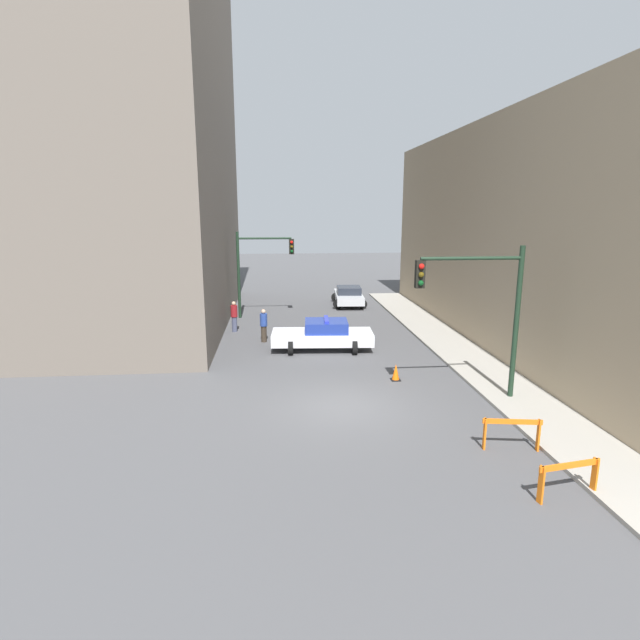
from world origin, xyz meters
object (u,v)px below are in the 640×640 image
at_px(parked_car_near, 349,296).
at_px(pedestrian_crossing, 264,325).
at_px(traffic_light_near, 485,300).
at_px(traffic_light_far, 257,262).
at_px(pedestrian_corner, 234,316).
at_px(barrier_mid, 512,429).
at_px(police_car, 323,335).
at_px(barrier_front, 569,474).
at_px(traffic_cone, 396,372).

relative_size(parked_car_near, pedestrian_crossing, 2.66).
distance_m(traffic_light_near, traffic_light_far, 16.46).
distance_m(traffic_light_far, pedestrian_crossing, 6.38).
bearing_deg(parked_car_near, pedestrian_corner, -132.08).
bearing_deg(traffic_light_far, barrier_mid, -67.40).
relative_size(police_car, barrier_front, 3.03).
height_order(traffic_light_far, barrier_front, traffic_light_far).
xyz_separation_m(traffic_light_near, pedestrian_corner, (-9.18, 10.84, -2.67)).
distance_m(barrier_front, barrier_mid, 2.40).
relative_size(parked_car_near, barrier_front, 2.78).
bearing_deg(pedestrian_corner, traffic_light_far, 146.52).
bearing_deg(pedestrian_corner, traffic_cone, 23.25).
bearing_deg(traffic_light_far, pedestrian_crossing, -85.23).
distance_m(police_car, parked_car_near, 11.38).
height_order(police_car, traffic_cone, police_car).
relative_size(barrier_front, traffic_cone, 2.42).
xyz_separation_m(traffic_light_near, parked_car_near, (-1.92, 17.88, -2.86)).
height_order(traffic_light_far, police_car, traffic_light_far).
bearing_deg(traffic_light_near, pedestrian_corner, 130.25).
bearing_deg(barrier_mid, pedestrian_corner, 120.85).
xyz_separation_m(police_car, barrier_mid, (4.19, -10.47, -0.11)).
relative_size(traffic_light_far, pedestrian_corner, 3.13).
height_order(traffic_light_near, barrier_front, traffic_light_near).
distance_m(parked_car_near, barrier_mid, 21.54).
bearing_deg(barrier_mid, pedestrian_crossing, 119.96).
relative_size(traffic_light_near, police_car, 1.08).
xyz_separation_m(traffic_light_near, barrier_front, (-0.35, -6.02, -2.91)).
height_order(traffic_light_far, barrier_mid, traffic_light_far).
relative_size(pedestrian_corner, traffic_cone, 2.53).
xyz_separation_m(pedestrian_crossing, pedestrian_corner, (-1.63, 2.31, 0.00)).
bearing_deg(pedestrian_crossing, traffic_light_near, 134.60).
bearing_deg(traffic_light_near, traffic_cone, 135.42).
xyz_separation_m(barrier_front, traffic_cone, (-1.99, 8.32, -0.30)).
bearing_deg(traffic_light_far, pedestrian_corner, -108.02).
height_order(barrier_front, barrier_mid, same).
relative_size(police_car, barrier_mid, 3.03).
height_order(traffic_light_near, parked_car_near, traffic_light_near).
xyz_separation_m(police_car, parked_car_near, (2.81, 11.03, -0.05)).
xyz_separation_m(traffic_light_far, barrier_front, (7.68, -20.38, -2.78)).
bearing_deg(traffic_light_near, barrier_front, -93.35).
height_order(traffic_light_near, traffic_light_far, traffic_light_near).
bearing_deg(parked_car_near, barrier_mid, -82.54).
bearing_deg(pedestrian_crossing, police_car, 152.31).
distance_m(police_car, pedestrian_corner, 5.98).
bearing_deg(traffic_light_far, traffic_light_near, -60.79).
height_order(traffic_light_near, police_car, traffic_light_near).
bearing_deg(traffic_light_far, police_car, -66.28).
relative_size(pedestrian_corner, barrier_front, 1.05).
bearing_deg(barrier_mid, traffic_light_near, 81.47).
distance_m(traffic_light_far, pedestrian_corner, 4.49).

